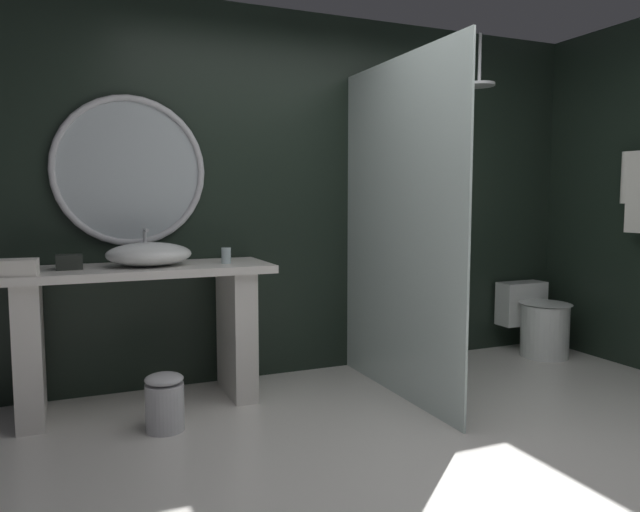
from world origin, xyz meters
The scene contains 12 objects.
ground_plane centered at (0.00, 0.00, 0.00)m, with size 5.76×5.76×0.00m, color silver.
back_wall_panel centered at (0.00, 1.90, 1.30)m, with size 4.80×0.10×2.60m, color black.
vanity_counter centered at (-1.23, 1.53, 0.53)m, with size 1.60×0.59×0.87m.
vessel_sink centered at (-1.16, 1.53, 0.94)m, with size 0.51×0.42×0.22m.
tumbler_cup centered at (-0.70, 1.48, 0.92)m, with size 0.06×0.06×0.10m, color silver.
tissue_box centered at (-1.61, 1.54, 0.91)m, with size 0.14×0.14×0.08m, color #282D28.
round_wall_mirror centered at (-1.23, 1.81, 1.46)m, with size 0.96×0.04×0.96m.
shower_glass_panel centered at (0.34, 1.12, 1.08)m, with size 0.02×1.47×2.17m, color silver.
rain_shower_head centered at (1.26, 1.52, 2.16)m, with size 0.24×0.24×0.38m.
toilet centered at (1.92, 1.53, 0.27)m, with size 0.41×0.59×0.57m.
waste_bin centered at (-1.16, 1.08, 0.16)m, with size 0.21×0.21×0.32m.
folded_hand_towel centered at (-1.88, 1.34, 0.92)m, with size 0.21×0.16×0.09m, color silver.
Camera 1 is at (-1.63, -2.21, 1.29)m, focal length 33.61 mm.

